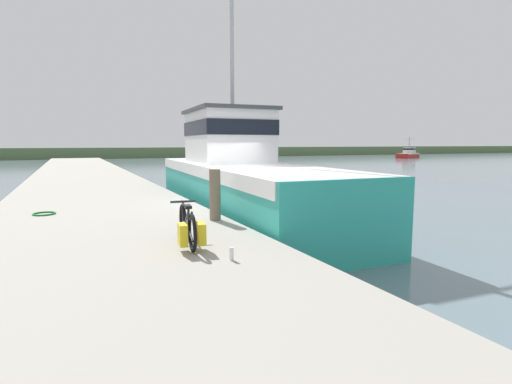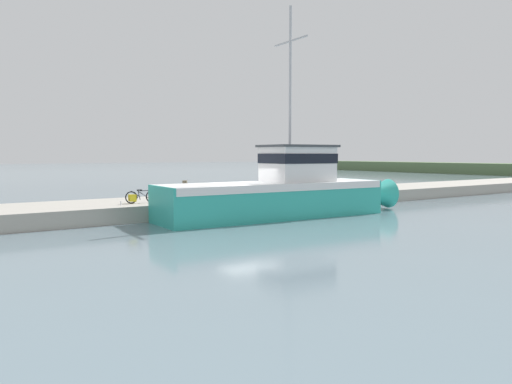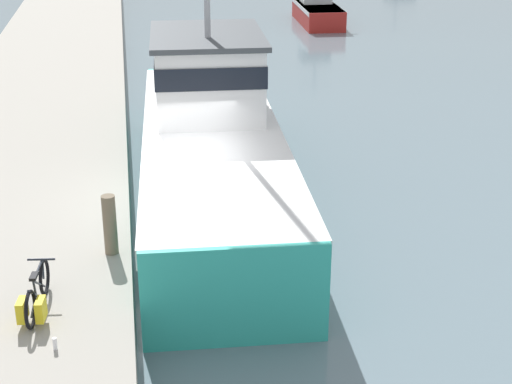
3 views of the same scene
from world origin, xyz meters
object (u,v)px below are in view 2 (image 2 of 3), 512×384
at_px(bicycle_touring, 138,197).
at_px(water_bottle_on_curb, 121,203).
at_px(fishing_boat_main, 285,191).
at_px(mooring_post, 185,192).

height_order(bicycle_touring, water_bottle_on_curb, bicycle_touring).
bearing_deg(fishing_boat_main, bicycle_touring, -115.07).
distance_m(fishing_boat_main, mooring_post, 5.05).
distance_m(bicycle_touring, water_bottle_on_curb, 1.10).
bearing_deg(water_bottle_on_curb, fishing_boat_main, 67.46).
bearing_deg(fishing_boat_main, water_bottle_on_curb, -109.53).
height_order(fishing_boat_main, water_bottle_on_curb, fishing_boat_main).
bearing_deg(fishing_boat_main, mooring_post, -114.23).
bearing_deg(bicycle_touring, water_bottle_on_curb, -64.63).
xyz_separation_m(fishing_boat_main, bicycle_touring, (-3.45, -6.46, -0.25)).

